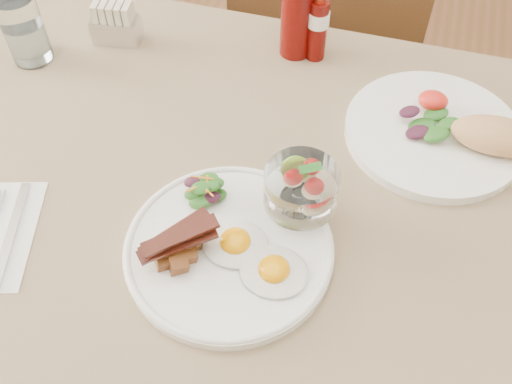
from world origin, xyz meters
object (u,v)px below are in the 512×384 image
object	(u,v)px
second_plate	(448,132)
water_glass	(25,33)
fruit_cup	(301,188)
main_plate	(229,249)
hot_sauce_bottle	(318,26)
ketchup_bottle	(297,14)
chair_far	(327,51)
table	(248,234)
sugar_caddy	(116,25)

from	to	relation	value
second_plate	water_glass	xyz separation A→B (m)	(-0.73, -0.00, 0.03)
water_glass	fruit_cup	bearing A→B (deg)	-21.73
main_plate	second_plate	world-z (taller)	second_plate
second_plate	hot_sauce_bottle	distance (m)	0.29
main_plate	second_plate	bearing A→B (deg)	48.38
fruit_cup	main_plate	bearing A→B (deg)	-134.02
fruit_cup	hot_sauce_bottle	xyz separation A→B (m)	(-0.06, 0.36, -0.01)
second_plate	ketchup_bottle	bearing A→B (deg)	152.19
fruit_cup	hot_sauce_bottle	size ratio (longest dim) A/B	0.76
hot_sauce_bottle	fruit_cup	bearing A→B (deg)	-80.96
fruit_cup	chair_far	bearing A→B (deg)	96.65
table	fruit_cup	bearing A→B (deg)	-10.43
second_plate	main_plate	bearing A→B (deg)	-131.62
second_plate	sugar_caddy	xyz separation A→B (m)	(-0.60, 0.09, 0.02)
table	hot_sauce_bottle	bearing A→B (deg)	86.44
main_plate	water_glass	xyz separation A→B (m)	(-0.47, 0.29, 0.04)
table	water_glass	size ratio (longest dim) A/B	11.05
water_glass	second_plate	bearing A→B (deg)	0.05
ketchup_bottle	hot_sauce_bottle	world-z (taller)	ketchup_bottle
table	main_plate	world-z (taller)	main_plate
hot_sauce_bottle	water_glass	distance (m)	0.51
fruit_cup	second_plate	xyz separation A→B (m)	(0.19, 0.22, -0.05)
table	chair_far	bearing A→B (deg)	90.00
table	chair_far	xyz separation A→B (m)	(0.00, 0.66, -0.14)
chair_far	ketchup_bottle	bearing A→B (deg)	-92.99
hot_sauce_bottle	sugar_caddy	bearing A→B (deg)	-171.10
table	fruit_cup	xyz separation A→B (m)	(0.08, -0.01, 0.16)
fruit_cup	hot_sauce_bottle	distance (m)	0.37
hot_sauce_bottle	sugar_caddy	xyz separation A→B (m)	(-0.36, -0.06, -0.03)
fruit_cup	water_glass	distance (m)	0.58
water_glass	ketchup_bottle	bearing A→B (deg)	18.50
table	main_plate	xyz separation A→B (m)	(0.00, -0.09, 0.10)
chair_far	main_plate	bearing A→B (deg)	-89.77
sugar_caddy	fruit_cup	bearing A→B (deg)	-45.11
table	main_plate	distance (m)	0.13
chair_far	fruit_cup	bearing A→B (deg)	-83.35
main_plate	water_glass	distance (m)	0.55
chair_far	hot_sauce_bottle	bearing A→B (deg)	-86.09
table	hot_sauce_bottle	distance (m)	0.38
second_plate	water_glass	size ratio (longest dim) A/B	2.49
second_plate	water_glass	world-z (taller)	water_glass
chair_far	fruit_cup	xyz separation A→B (m)	(0.08, -0.68, 0.30)
main_plate	hot_sauce_bottle	size ratio (longest dim) A/B	2.12
ketchup_bottle	sugar_caddy	distance (m)	0.33
sugar_caddy	ketchup_bottle	bearing A→B (deg)	1.66
second_plate	ketchup_bottle	distance (m)	0.32
second_plate	table	bearing A→B (deg)	-142.73
sugar_caddy	second_plate	bearing A→B (deg)	-17.26
water_glass	table	bearing A→B (deg)	-23.52
table	fruit_cup	size ratio (longest dim) A/B	13.31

